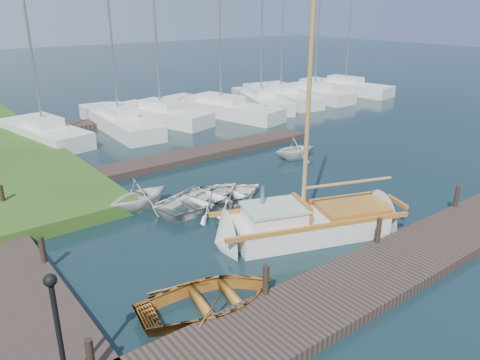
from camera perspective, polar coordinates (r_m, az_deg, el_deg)
ground at (r=17.39m, az=0.00°, el=-3.71°), size 160.00×160.00×0.00m
near_dock at (r=13.60m, az=15.83°, el=-11.24°), size 18.00×2.20×0.30m
far_dock at (r=23.44m, az=-5.77°, el=3.05°), size 14.00×1.60×0.30m
pontoon at (r=35.39m, az=-2.89°, el=9.08°), size 30.00×1.60×0.30m
mooring_post_0 at (r=10.19m, az=-17.79°, el=-19.79°), size 0.16×0.16×0.80m
mooring_post_1 at (r=11.97m, az=3.18°, el=-12.03°), size 0.16×0.16×0.80m
mooring_post_2 at (r=14.94m, az=16.53°, el=-5.92°), size 0.16×0.16×0.80m
mooring_post_3 at (r=18.53m, az=24.91°, el=-1.81°), size 0.16×0.16×0.80m
mooring_post_4 at (r=14.40m, az=-22.96°, el=-7.80°), size 0.16×0.16×0.80m
mooring_post_5 at (r=18.93m, az=-27.02°, el=-1.71°), size 0.16×0.16×0.80m
lamp_post at (r=9.39m, az=-21.52°, el=-15.17°), size 0.24×0.24×2.44m
sailboat at (r=15.68m, az=8.80°, el=-5.40°), size 7.39×4.24×9.83m
dinghy at (r=11.97m, az=-3.65°, el=-13.87°), size 4.07×3.23×0.76m
tender_a at (r=17.67m, az=-4.59°, el=-1.99°), size 4.25×3.40×0.79m
tender_b at (r=17.62m, az=-12.16°, el=-1.53°), size 2.89×2.62×1.32m
tender_c at (r=17.96m, az=-1.79°, el=-1.68°), size 3.44×2.47×0.71m
tender_d at (r=23.29m, az=6.82°, el=4.02°), size 2.58×2.34×1.17m
marina_boat_0 at (r=28.36m, az=-22.85°, el=5.50°), size 3.51×7.39×10.82m
marina_boat_1 at (r=29.85m, az=-14.55°, el=7.11°), size 2.65×9.02×10.45m
marina_boat_2 at (r=31.16m, az=-9.67°, el=8.04°), size 4.26×7.70×10.68m
marina_boat_3 at (r=32.70m, az=-2.34°, el=8.87°), size 4.42×9.68×10.61m
marina_boat_4 at (r=35.51m, az=2.55°, el=9.80°), size 4.77×8.22×10.37m
marina_boat_5 at (r=37.65m, az=4.98°, el=10.37°), size 3.69×8.94×11.92m
marina_boat_6 at (r=38.87m, az=9.09°, el=10.50°), size 2.39×6.96×9.98m
marina_boat_7 at (r=42.46m, az=12.69°, el=11.10°), size 3.46×8.50×11.00m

